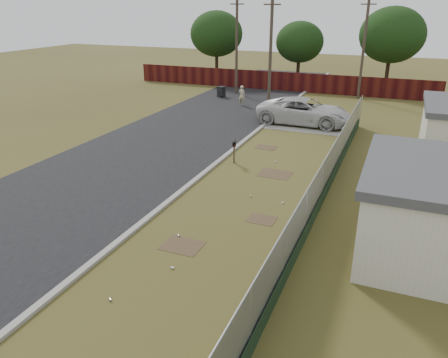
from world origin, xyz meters
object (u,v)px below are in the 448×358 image
at_px(pickup_truck, 304,111).
at_px(pedestrian, 242,95).
at_px(mailbox, 234,145).
at_px(trash_bin, 221,92).

bearing_deg(pickup_truck, pedestrian, 58.15).
xyz_separation_m(mailbox, pickup_truck, (1.68, 9.43, -0.06)).
distance_m(pedestrian, trash_bin, 3.97).
xyz_separation_m(pedestrian, trash_bin, (-2.95, 2.62, -0.34)).
height_order(pickup_truck, pedestrian, pickup_truck).
height_order(mailbox, pedestrian, pedestrian).
relative_size(pedestrian, trash_bin, 1.74).
bearing_deg(pedestrian, pickup_truck, 153.86).
distance_m(mailbox, pedestrian, 14.17).
relative_size(mailbox, pedestrian, 0.74).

